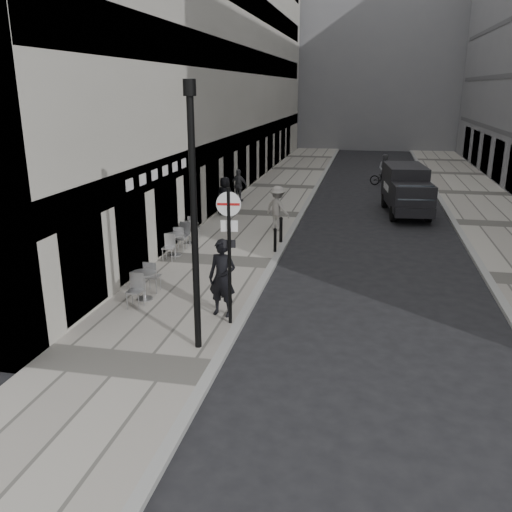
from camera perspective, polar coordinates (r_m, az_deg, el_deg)
The scene contains 18 objects.
ground at distance 9.71m, azimuth -9.65°, elevation -20.30°, with size 120.00×120.00×0.00m, color black.
sidewalk at distance 26.26m, azimuth 0.34°, elevation 4.44°, with size 4.00×60.00×0.12m, color #A29D92.
far_sidewalk at distance 26.46m, azimuth 24.43°, elevation 2.98°, with size 4.00×60.00×0.12m, color #A29D92.
building_left at distance 33.02m, azimuth -4.60°, elevation 22.62°, with size 4.00×45.00×18.00m, color #B7B2A6.
building_far at distance 63.34m, azimuth 11.03°, elevation 21.59°, with size 24.00×16.00×22.00m, color slate.
walking_man at distance 14.14m, azimuth -3.57°, elevation -2.33°, with size 0.75×0.49×2.06m, color black.
sign_post at distance 13.27m, azimuth -2.84°, elevation 1.86°, with size 0.60×0.14×3.50m.
lamppost at distance 11.77m, azimuth -6.58°, elevation 5.09°, with size 0.27×0.27×5.94m.
bollard_near at distance 19.85m, azimuth 2.02°, elevation 1.62°, with size 0.11×0.11×0.83m, color black.
bollard_far at distance 21.10m, azimuth 2.64°, elevation 2.71°, with size 0.13×0.13×0.94m, color black.
panel_van at distance 27.32m, azimuth 15.54°, elevation 6.94°, with size 2.31×5.02×2.29m.
cyclist at distance 35.22m, azimuth 13.40°, elevation 8.45°, with size 1.94×1.13×1.98m.
pedestrian_a at distance 28.80m, azimuth -1.82°, elevation 7.43°, with size 1.00×0.42×1.71m, color #515156.
pedestrian_b at distance 22.86m, azimuth 2.28°, elevation 5.05°, with size 1.21×0.70×1.88m, color gray.
pedestrian_c at distance 25.71m, azimuth -3.28°, elevation 6.33°, with size 0.88×0.57×1.80m, color black.
cafe_table_near at distance 15.65m, azimuth -11.70°, elevation -2.84°, with size 0.74×1.67×0.95m.
cafe_table_mid at distance 19.59m, azimuth -8.57°, elevation 1.38°, with size 0.72×1.62×0.92m.
cafe_table_far at distance 21.08m, azimuth -7.05°, elevation 2.62°, with size 0.74×1.68×0.95m.
Camera 1 is at (3.03, -7.11, 5.88)m, focal length 38.00 mm.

